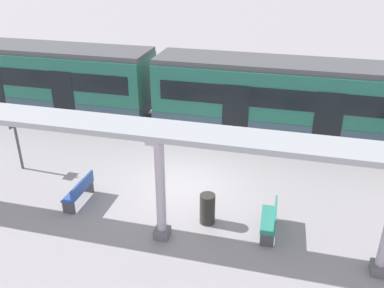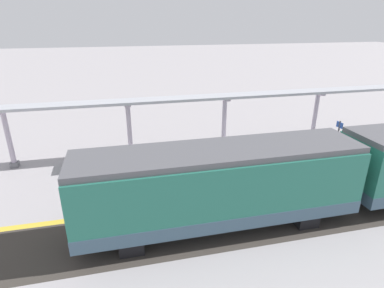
{
  "view_description": "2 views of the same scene",
  "coord_description": "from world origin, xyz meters",
  "px_view_note": "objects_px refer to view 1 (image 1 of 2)",
  "views": [
    {
      "loc": [
        12.43,
        3.58,
        7.94
      ],
      "look_at": [
        -0.74,
        0.19,
        1.32
      ],
      "focal_mm": 38.91,
      "sensor_mm": 36.0,
      "label": 1
    },
    {
      "loc": [
        -15.39,
        6.68,
        8.03
      ],
      "look_at": [
        -0.72,
        3.24,
        1.99
      ],
      "focal_mm": 29.37,
      "sensor_mm": 36.0,
      "label": 2
    }
  ],
  "objects_px": {
    "train_near_carriage": "(42,79)",
    "train_far_carriage": "(283,99)",
    "canopy_pillar_third": "(160,187)",
    "platform_info_sign": "(17,137)",
    "trash_bin": "(207,209)",
    "bench_far_end": "(271,220)",
    "bench_near_end": "(80,191)"
  },
  "relations": [
    {
      "from": "train_near_carriage",
      "to": "train_far_carriage",
      "type": "height_order",
      "value": "same"
    },
    {
      "from": "train_far_carriage",
      "to": "canopy_pillar_third",
      "type": "distance_m",
      "value": 8.56
    },
    {
      "from": "canopy_pillar_third",
      "to": "platform_info_sign",
      "type": "xyz_separation_m",
      "value": [
        -2.63,
        -6.58,
        -0.4
      ]
    },
    {
      "from": "train_near_carriage",
      "to": "canopy_pillar_third",
      "type": "bearing_deg",
      "value": 47.75
    },
    {
      "from": "trash_bin",
      "to": "platform_info_sign",
      "type": "xyz_separation_m",
      "value": [
        -1.58,
        -7.72,
        0.83
      ]
    },
    {
      "from": "canopy_pillar_third",
      "to": "train_far_carriage",
      "type": "bearing_deg",
      "value": 160.03
    },
    {
      "from": "platform_info_sign",
      "to": "train_far_carriage",
      "type": "bearing_deg",
      "value": 119.68
    },
    {
      "from": "train_far_carriage",
      "to": "bench_far_end",
      "type": "relative_size",
      "value": 7.37
    },
    {
      "from": "train_near_carriage",
      "to": "bench_far_end",
      "type": "bearing_deg",
      "value": 59.63
    },
    {
      "from": "train_far_carriage",
      "to": "trash_bin",
      "type": "relative_size",
      "value": 11.22
    },
    {
      "from": "canopy_pillar_third",
      "to": "bench_near_end",
      "type": "bearing_deg",
      "value": -108.39
    },
    {
      "from": "bench_near_end",
      "to": "platform_info_sign",
      "type": "distance_m",
      "value": 3.78
    },
    {
      "from": "canopy_pillar_third",
      "to": "train_near_carriage",
      "type": "bearing_deg",
      "value": -132.25
    },
    {
      "from": "bench_far_end",
      "to": "trash_bin",
      "type": "bearing_deg",
      "value": -90.31
    },
    {
      "from": "train_far_carriage",
      "to": "trash_bin",
      "type": "height_order",
      "value": "train_far_carriage"
    },
    {
      "from": "trash_bin",
      "to": "canopy_pillar_third",
      "type": "bearing_deg",
      "value": -47.35
    },
    {
      "from": "train_far_carriage",
      "to": "bench_far_end",
      "type": "height_order",
      "value": "train_far_carriage"
    },
    {
      "from": "trash_bin",
      "to": "bench_far_end",
      "type": "bearing_deg",
      "value": 89.69
    },
    {
      "from": "train_far_carriage",
      "to": "train_near_carriage",
      "type": "bearing_deg",
      "value": -90.0
    },
    {
      "from": "bench_near_end",
      "to": "platform_info_sign",
      "type": "bearing_deg",
      "value": -114.95
    },
    {
      "from": "canopy_pillar_third",
      "to": "bench_far_end",
      "type": "relative_size",
      "value": 2.24
    },
    {
      "from": "train_near_carriage",
      "to": "canopy_pillar_third",
      "type": "relative_size",
      "value": 3.28
    },
    {
      "from": "train_far_carriage",
      "to": "bench_near_end",
      "type": "relative_size",
      "value": 7.45
    },
    {
      "from": "train_near_carriage",
      "to": "train_far_carriage",
      "type": "relative_size",
      "value": 1.0
    },
    {
      "from": "train_far_carriage",
      "to": "platform_info_sign",
      "type": "distance_m",
      "value": 10.94
    },
    {
      "from": "bench_near_end",
      "to": "canopy_pillar_third",
      "type": "bearing_deg",
      "value": 71.61
    },
    {
      "from": "trash_bin",
      "to": "train_far_carriage",
      "type": "bearing_deg",
      "value": 165.71
    },
    {
      "from": "canopy_pillar_third",
      "to": "bench_far_end",
      "type": "xyz_separation_m",
      "value": [
        -1.04,
        3.09,
        -1.29
      ]
    },
    {
      "from": "train_far_carriage",
      "to": "canopy_pillar_third",
      "type": "bearing_deg",
      "value": -19.97
    },
    {
      "from": "bench_near_end",
      "to": "bench_far_end",
      "type": "height_order",
      "value": "same"
    },
    {
      "from": "train_far_carriage",
      "to": "platform_info_sign",
      "type": "xyz_separation_m",
      "value": [
        5.41,
        -9.5,
        -0.5
      ]
    },
    {
      "from": "canopy_pillar_third",
      "to": "trash_bin",
      "type": "distance_m",
      "value": 1.98
    }
  ]
}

